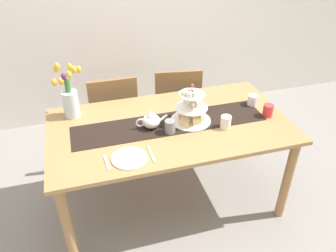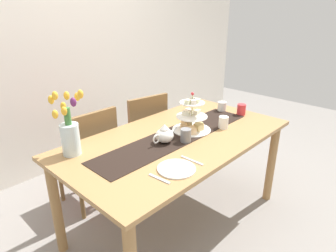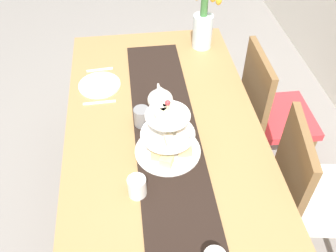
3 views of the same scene
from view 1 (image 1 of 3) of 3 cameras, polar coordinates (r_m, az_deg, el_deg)
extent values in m
plane|color=gray|center=(2.99, 0.31, -12.21)|extent=(8.00, 8.00, 0.00)
cube|color=silver|center=(3.71, -6.93, 20.34)|extent=(6.00, 0.08, 2.60)
cube|color=#A37747|center=(2.50, 0.36, 0.01)|extent=(1.77, 0.95, 0.03)
cylinder|color=#A37747|center=(2.39, -16.54, -16.11)|extent=(0.07, 0.07, 0.75)
cylinder|color=#A37747|center=(2.76, 19.44, -8.61)|extent=(0.07, 0.07, 0.75)
cylinder|color=#A37747|center=(2.99, -17.12, -4.42)|extent=(0.07, 0.07, 0.75)
cylinder|color=#A37747|center=(3.30, 12.00, 0.35)|extent=(0.07, 0.07, 0.75)
cylinder|color=brown|center=(3.55, -6.38, 0.39)|extent=(0.04, 0.04, 0.41)
cylinder|color=brown|center=(3.53, -12.13, -0.46)|extent=(0.04, 0.04, 0.41)
cylinder|color=brown|center=(3.26, -5.28, -2.97)|extent=(0.04, 0.04, 0.41)
cylinder|color=brown|center=(3.24, -11.55, -3.93)|extent=(0.04, 0.04, 0.41)
cube|color=red|center=(3.26, -9.19, 1.62)|extent=(0.43, 0.43, 0.05)
cube|color=brown|center=(2.97, -9.13, 3.82)|extent=(0.42, 0.04, 0.45)
cylinder|color=brown|center=(3.66, 3.65, 1.67)|extent=(0.04, 0.04, 0.41)
cylinder|color=brown|center=(3.63, -1.97, 1.34)|extent=(0.04, 0.04, 0.41)
cylinder|color=brown|center=(3.37, 4.63, -1.57)|extent=(0.04, 0.04, 0.41)
cylinder|color=brown|center=(3.33, -1.47, -1.96)|extent=(0.04, 0.04, 0.41)
cube|color=silver|center=(3.37, 1.26, 3.19)|extent=(0.49, 0.49, 0.05)
cube|color=brown|center=(3.08, 1.76, 5.40)|extent=(0.42, 0.11, 0.45)
cube|color=black|center=(2.49, 0.31, 0.44)|extent=(1.43, 0.30, 0.00)
cylinder|color=beige|center=(2.46, 3.96, 3.67)|extent=(0.01, 0.01, 0.28)
cylinder|color=white|center=(2.53, 3.84, 0.98)|extent=(0.30, 0.30, 0.01)
cylinder|color=white|center=(2.47, 3.93, 3.13)|extent=(0.24, 0.24, 0.01)
cylinder|color=white|center=(2.42, 4.03, 5.37)|extent=(0.19, 0.19, 0.01)
cube|color=beige|center=(2.53, 5.64, 1.52)|extent=(0.07, 0.07, 0.04)
cube|color=#E2B77B|center=(2.58, 3.84, 2.43)|extent=(0.06, 0.06, 0.05)
cube|color=#E9BC82|center=(2.53, 2.50, 1.69)|extent=(0.07, 0.07, 0.04)
cube|color=#EEC58F|center=(2.45, 2.80, 0.68)|extent=(0.09, 0.09, 0.05)
cube|color=#DDC480|center=(2.48, 4.83, 1.03)|extent=(0.07, 0.07, 0.05)
cube|color=beige|center=(2.48, 5.29, 3.74)|extent=(0.06, 0.04, 0.03)
cube|color=#F1DCC8|center=(2.52, 4.33, 4.31)|extent=(0.05, 0.06, 0.03)
cube|color=#F0E9C9|center=(2.49, 3.22, 3.94)|extent=(0.05, 0.07, 0.03)
cube|color=beige|center=(2.39, 3.02, 5.61)|extent=(0.06, 0.04, 0.03)
cube|color=beige|center=(2.38, 3.75, 5.42)|extent=(0.06, 0.07, 0.03)
cube|color=#EBEABB|center=(2.39, 4.53, 5.50)|extent=(0.05, 0.06, 0.03)
sphere|color=red|center=(2.38, 4.10, 6.83)|extent=(0.02, 0.02, 0.02)
ellipsoid|color=white|center=(2.43, -2.84, 0.85)|extent=(0.13, 0.13, 0.10)
cone|color=white|center=(2.39, -2.88, 2.22)|extent=(0.06, 0.06, 0.04)
cylinder|color=white|center=(2.44, -0.79, 1.37)|extent=(0.07, 0.02, 0.06)
torus|color=white|center=(2.42, -4.68, 0.56)|extent=(0.07, 0.01, 0.07)
cylinder|color=silver|center=(2.64, -16.06, 3.59)|extent=(0.12, 0.12, 0.21)
cylinder|color=#3D7538|center=(2.57, -16.59, 6.56)|extent=(0.04, 0.04, 0.12)
ellipsoid|color=yellow|center=(2.54, -14.85, 9.24)|extent=(0.04, 0.04, 0.06)
ellipsoid|color=yellow|center=(2.56, -16.25, 9.55)|extent=(0.04, 0.04, 0.06)
ellipsoid|color=yellow|center=(2.61, -16.39, 8.30)|extent=(0.04, 0.04, 0.06)
ellipsoid|color=yellow|center=(2.58, -18.35, 9.16)|extent=(0.04, 0.04, 0.06)
ellipsoid|color=yellow|center=(2.54, -18.19, 9.53)|extent=(0.04, 0.04, 0.06)
ellipsoid|color=yellow|center=(2.54, -18.62, 6.97)|extent=(0.04, 0.04, 0.06)
ellipsoid|color=yellow|center=(2.51, -17.59, 7.20)|extent=(0.04, 0.04, 0.06)
ellipsoid|color=#6B2860|center=(2.41, -17.17, 7.96)|extent=(0.04, 0.04, 0.06)
ellipsoid|color=yellow|center=(2.43, -15.60, 9.14)|extent=(0.04, 0.04, 0.06)
cylinder|color=white|center=(2.79, 14.09, 4.24)|extent=(0.08, 0.08, 0.08)
cylinder|color=white|center=(2.18, -6.54, -5.41)|extent=(0.23, 0.23, 0.01)
cube|color=silver|center=(2.17, -10.32, -6.07)|extent=(0.03, 0.15, 0.01)
cube|color=silver|center=(2.20, -2.81, -4.82)|extent=(0.02, 0.17, 0.01)
cylinder|color=slate|center=(2.37, 0.34, -0.09)|extent=(0.08, 0.08, 0.09)
cylinder|color=white|center=(2.46, 9.72, 0.67)|extent=(0.08, 0.08, 0.09)
cylinder|color=red|center=(2.67, 16.51, 2.52)|extent=(0.08, 0.08, 0.09)
camera|label=2|loc=(1.23, -61.00, -8.24)|focal=31.50mm
camera|label=3|loc=(2.61, 32.58, 26.83)|focal=39.05mm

